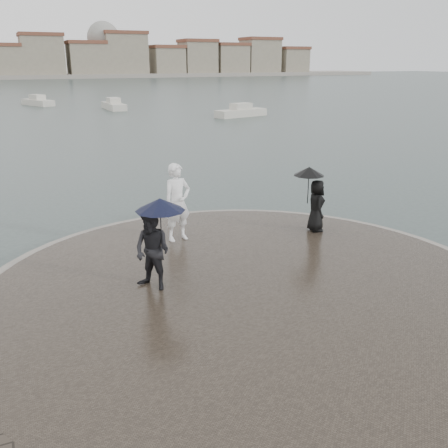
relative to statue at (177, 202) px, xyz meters
name	(u,v)px	position (x,y,z in m)	size (l,w,h in m)	color
ground	(341,386)	(0.40, -7.08, -1.46)	(400.00, 400.00, 0.00)	#2B3835
kerb_ring	(248,293)	(0.40, -3.58, -1.30)	(12.50, 12.50, 0.32)	gray
quay_tip	(248,293)	(0.40, -3.58, -1.28)	(11.90, 11.90, 0.36)	#2D261E
statue	(177,202)	(0.00, 0.00, 0.00)	(0.80, 0.53, 2.20)	white
visitor_left	(154,240)	(-1.52, -2.78, 0.04)	(1.33, 1.20, 2.04)	black
visitor_right	(314,197)	(3.95, -0.93, -0.05)	(1.06, 0.99, 1.95)	black
boats	(85,111)	(4.13, 39.47, -1.08)	(33.63, 29.47, 1.50)	beige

